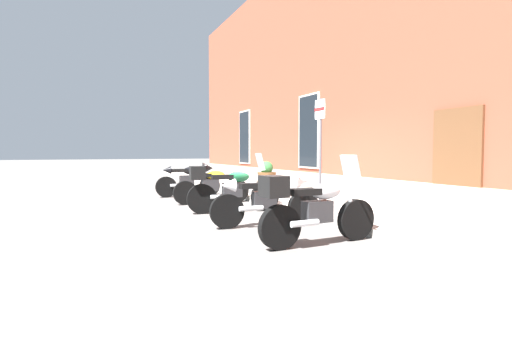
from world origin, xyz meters
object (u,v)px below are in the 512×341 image
Objects in this scene: motorcycle_white_sport at (271,197)px; parking_sign at (320,137)px; barrel_planter at (266,179)px; motorcycle_yellow_naked at (213,186)px; motorcycle_green_touring at (230,188)px; motorcycle_silver_touring at (314,208)px; motorcycle_black_sport at (191,178)px.

parking_sign is (-0.98, 1.77, 1.20)m from motorcycle_white_sport.
barrel_planter is at bearing 154.70° from motorcycle_white_sport.
motorcycle_yellow_naked is 0.97× the size of motorcycle_green_touring.
motorcycle_white_sport is 1.07× the size of motorcycle_silver_touring.
motorcycle_yellow_naked is at bearing 179.33° from motorcycle_silver_touring.
motorcycle_silver_touring is at bearing -3.63° from motorcycle_white_sport.
motorcycle_silver_touring is (6.79, 0.07, -0.01)m from motorcycle_black_sport.
motorcycle_black_sport reaches higher than motorcycle_white_sport.
motorcycle_black_sport is 0.92× the size of motorcycle_white_sport.
motorcycle_green_touring reaches higher than motorcycle_silver_touring.
motorcycle_white_sport is (5.19, 0.17, -0.02)m from motorcycle_black_sport.
parking_sign reaches higher than motorcycle_black_sport.
motorcycle_silver_touring is 3.40m from parking_sign.
motorcycle_black_sport is 6.79m from motorcycle_silver_touring.
motorcycle_white_sport is (1.77, 0.17, -0.01)m from motorcycle_green_touring.
motorcycle_silver_touring reaches higher than motorcycle_black_sport.
motorcycle_green_touring is 1.07× the size of motorcycle_silver_touring.
motorcycle_yellow_naked is 0.96× the size of motorcycle_white_sport.
motorcycle_green_touring is 1.00× the size of motorcycle_white_sport.
motorcycle_green_touring is (1.62, -0.12, 0.09)m from motorcycle_yellow_naked.
motorcycle_white_sport is at bearing -25.30° from barrel_planter.
motorcycle_white_sport is 2.35m from parking_sign.
motorcycle_green_touring is 0.88× the size of parking_sign.
parking_sign reaches higher than barrel_planter.
motorcycle_silver_touring is 0.82× the size of parking_sign.
motorcycle_white_sport is 2.27× the size of barrel_planter.
motorcycle_white_sport reaches higher than motorcycle_yellow_naked.
barrel_planter is at bearing 137.43° from motorcycle_green_touring.
barrel_planter is (-2.25, 2.07, -0.01)m from motorcycle_green_touring.
motorcycle_green_touring reaches higher than motorcycle_black_sport.
barrel_planter is (1.17, 2.07, -0.01)m from motorcycle_black_sport.
parking_sign is 2.58× the size of barrel_planter.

